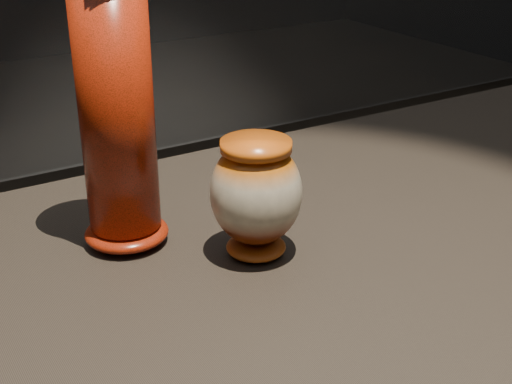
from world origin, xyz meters
TOP-DOWN VIEW (x-y plane):
  - main_vase at (-0.09, 0.01)m, footprint 0.14×0.14m
  - tall_vase at (-0.23, 0.13)m, footprint 0.15×0.15m

SIDE VIEW (x-z plane):
  - main_vase at x=-0.09m, z-range 0.91..1.08m
  - tall_vase at x=-0.23m, z-range 0.89..1.27m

